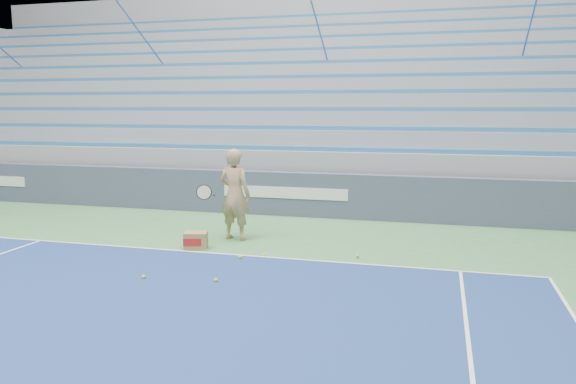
# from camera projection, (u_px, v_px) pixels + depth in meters

# --- Properties ---
(sponsor_barrier) EXTENTS (30.00, 0.32, 1.10)m
(sponsor_barrier) POSITION_uv_depth(u_px,v_px,m) (286.00, 194.00, 14.14)
(sponsor_barrier) COLOR #3F4660
(sponsor_barrier) RESTS_ON ground
(bleachers) EXTENTS (31.00, 9.15, 7.30)m
(bleachers) POSITION_uv_depth(u_px,v_px,m) (330.00, 117.00, 19.32)
(bleachers) COLOR gray
(bleachers) RESTS_ON ground
(tennis_player) EXTENTS (0.98, 0.90, 1.89)m
(tennis_player) POSITION_uv_depth(u_px,v_px,m) (235.00, 194.00, 11.49)
(tennis_player) COLOR tan
(tennis_player) RESTS_ON ground
(ball_box) EXTENTS (0.51, 0.44, 0.33)m
(ball_box) POSITION_uv_depth(u_px,v_px,m) (196.00, 240.00, 10.84)
(ball_box) COLOR olive
(ball_box) RESTS_ON ground
(tennis_ball_0) EXTENTS (0.07, 0.07, 0.07)m
(tennis_ball_0) POSITION_uv_depth(u_px,v_px,m) (358.00, 256.00, 10.20)
(tennis_ball_0) COLOR #C9D52B
(tennis_ball_0) RESTS_ON ground
(tennis_ball_1) EXTENTS (0.07, 0.07, 0.07)m
(tennis_ball_1) POSITION_uv_depth(u_px,v_px,m) (240.00, 257.00, 10.12)
(tennis_ball_1) COLOR #C9D52B
(tennis_ball_1) RESTS_ON ground
(tennis_ball_2) EXTENTS (0.07, 0.07, 0.07)m
(tennis_ball_2) POSITION_uv_depth(u_px,v_px,m) (264.00, 255.00, 10.28)
(tennis_ball_2) COLOR #C9D52B
(tennis_ball_2) RESTS_ON ground
(tennis_ball_3) EXTENTS (0.07, 0.07, 0.07)m
(tennis_ball_3) POSITION_uv_depth(u_px,v_px,m) (216.00, 280.00, 8.79)
(tennis_ball_3) COLOR #C9D52B
(tennis_ball_3) RESTS_ON ground
(tennis_ball_4) EXTENTS (0.07, 0.07, 0.07)m
(tennis_ball_4) POSITION_uv_depth(u_px,v_px,m) (143.00, 277.00, 8.95)
(tennis_ball_4) COLOR #C9D52B
(tennis_ball_4) RESTS_ON ground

